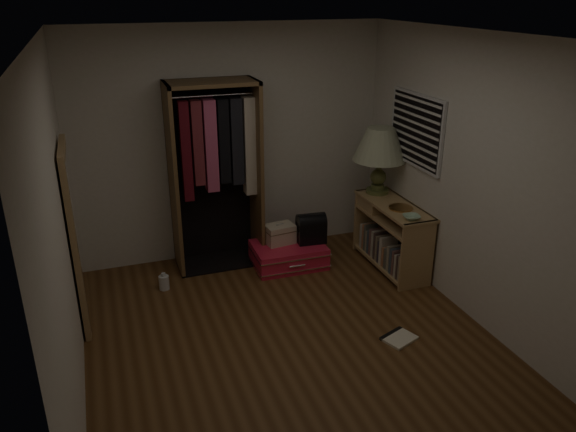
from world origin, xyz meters
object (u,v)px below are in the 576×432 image
(floor_mirror, at_px, (76,237))
(train_case, at_px, (280,234))
(pink_suitcase, at_px, (288,255))
(black_bag, at_px, (311,227))
(white_jug, at_px, (164,282))
(console_bookshelf, at_px, (390,233))
(table_lamp, at_px, (380,146))
(open_wardrobe, at_px, (217,160))

(floor_mirror, bearing_deg, train_case, 13.44)
(pink_suitcase, height_order, black_bag, black_bag)
(white_jug, bearing_deg, console_bookshelf, -6.61)
(console_bookshelf, xyz_separation_m, pink_suitcase, (-1.06, 0.38, -0.27))
(floor_mirror, xyz_separation_m, table_lamp, (3.24, 0.40, 0.45))
(console_bookshelf, distance_m, black_bag, 0.88)
(console_bookshelf, bearing_deg, white_jug, 173.39)
(open_wardrobe, relative_size, white_jug, 11.04)
(console_bookshelf, relative_size, train_case, 3.22)
(console_bookshelf, bearing_deg, pink_suitcase, 160.35)
(pink_suitcase, distance_m, white_jug, 1.41)
(table_lamp, bearing_deg, console_bookshelf, -90.78)
(floor_mirror, bearing_deg, pink_suitcase, 10.89)
(white_jug, bearing_deg, train_case, 7.53)
(open_wardrobe, xyz_separation_m, floor_mirror, (-1.48, -0.77, -0.35))
(train_case, bearing_deg, floor_mirror, -173.77)
(pink_suitcase, bearing_deg, train_case, 133.04)
(black_bag, bearing_deg, floor_mirror, -165.28)
(open_wardrobe, bearing_deg, pink_suitcase, -26.86)
(pink_suitcase, xyz_separation_m, table_lamp, (1.07, -0.02, 1.18))
(train_case, relative_size, white_jug, 1.87)
(black_bag, height_order, table_lamp, table_lamp)
(open_wardrobe, distance_m, black_bag, 1.29)
(white_jug, bearing_deg, black_bag, 2.90)
(open_wardrobe, height_order, black_bag, open_wardrobe)
(train_case, xyz_separation_m, black_bag, (0.34, -0.09, 0.07))
(console_bookshelf, bearing_deg, table_lamp, 89.22)
(console_bookshelf, bearing_deg, open_wardrobe, 157.41)
(open_wardrobe, xyz_separation_m, table_lamp, (1.76, -0.37, 0.10))
(table_lamp, xyz_separation_m, white_jug, (-2.48, -0.07, -1.22))
(open_wardrobe, bearing_deg, table_lamp, -11.97)
(train_case, relative_size, table_lamp, 0.46)
(table_lamp, bearing_deg, floor_mirror, -173.04)
(open_wardrobe, distance_m, white_jug, 1.41)
(console_bookshelf, relative_size, table_lamp, 1.49)
(console_bookshelf, height_order, table_lamp, table_lamp)
(table_lamp, height_order, white_jug, table_lamp)
(open_wardrobe, distance_m, floor_mirror, 1.71)
(open_wardrobe, bearing_deg, white_jug, -148.16)
(console_bookshelf, relative_size, pink_suitcase, 1.36)
(train_case, bearing_deg, open_wardrobe, 149.39)
(floor_mirror, relative_size, black_bag, 4.94)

